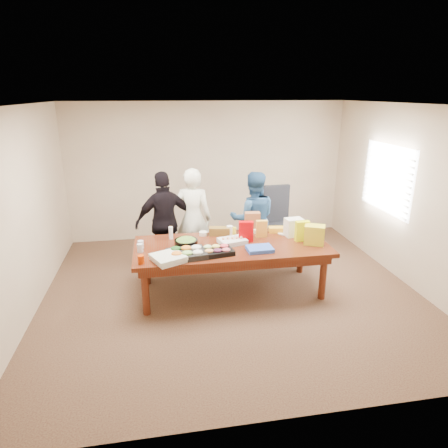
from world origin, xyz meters
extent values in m
cube|color=#47301E|center=(0.00, 0.00, -0.01)|extent=(5.50, 5.00, 0.02)
cube|color=white|center=(0.00, 0.00, 2.71)|extent=(5.50, 5.00, 0.02)
cube|color=beige|center=(0.00, 2.50, 1.35)|extent=(5.50, 0.04, 2.70)
cube|color=beige|center=(0.00, -2.50, 1.35)|extent=(5.50, 0.04, 2.70)
cube|color=beige|center=(-2.75, 0.00, 1.35)|extent=(0.04, 5.00, 2.70)
cube|color=beige|center=(2.75, 0.00, 1.35)|extent=(0.04, 5.00, 2.70)
cube|color=white|center=(2.72, 0.60, 1.50)|extent=(0.03, 1.40, 1.10)
cube|color=beige|center=(2.68, 0.60, 1.50)|extent=(0.04, 1.36, 1.00)
cube|color=#4C1C0F|center=(0.00, 0.00, 0.38)|extent=(2.80, 1.20, 0.75)
cube|color=black|center=(1.06, 1.11, 0.61)|extent=(0.69, 0.69, 1.23)
imported|color=white|center=(-0.46, 1.01, 0.85)|extent=(0.71, 0.57, 1.70)
imported|color=#284F7C|center=(0.55, 0.92, 0.81)|extent=(0.86, 0.71, 1.63)
imported|color=black|center=(-0.93, 0.96, 0.84)|extent=(1.05, 0.61, 1.67)
cube|color=black|center=(-0.68, -0.33, 0.79)|extent=(0.55, 0.46, 0.08)
cube|color=black|center=(-0.26, -0.29, 0.78)|extent=(0.47, 0.40, 0.06)
cube|color=silver|center=(0.02, 0.05, 0.78)|extent=(0.44, 0.37, 0.07)
cylinder|color=black|center=(-0.66, 0.02, 0.80)|extent=(0.37, 0.37, 0.11)
cube|color=blue|center=(0.34, -0.29, 0.78)|extent=(0.36, 0.28, 0.05)
cube|color=#C70005|center=(0.23, 0.09, 0.90)|extent=(0.22, 0.12, 0.31)
cube|color=#E8F80E|center=(1.06, -0.03, 0.90)|extent=(0.21, 0.09, 0.31)
cube|color=gold|center=(0.51, 0.24, 0.88)|extent=(0.17, 0.09, 0.26)
cylinder|color=white|center=(0.05, 0.40, 0.82)|extent=(0.11, 0.11, 0.15)
cylinder|color=gold|center=(0.09, 0.27, 0.83)|extent=(0.07, 0.07, 0.17)
cylinder|color=#603A11|center=(-0.85, 0.43, 0.84)|extent=(0.06, 0.06, 0.18)
cylinder|color=white|center=(-0.86, 0.39, 0.84)|extent=(0.07, 0.07, 0.19)
cube|color=gold|center=(0.80, 0.41, 0.79)|extent=(0.27, 0.18, 0.08)
cube|color=brown|center=(-0.11, 0.42, 0.81)|extent=(0.33, 0.19, 0.13)
cube|color=#9A5B35|center=(0.43, 0.52, 0.90)|extent=(0.25, 0.16, 0.31)
cylinder|color=#A62B00|center=(-1.28, -0.46, 0.81)|extent=(0.09, 0.09, 0.11)
cylinder|color=silver|center=(-1.30, -0.05, 0.81)|extent=(0.10, 0.10, 0.12)
cylinder|color=silver|center=(-1.30, 0.08, 0.81)|extent=(0.10, 0.10, 0.11)
cube|color=silver|center=(-0.92, -0.43, 0.77)|extent=(0.51, 0.51, 0.04)
cube|color=silver|center=(-0.93, -0.45, 0.82)|extent=(0.51, 0.51, 0.04)
cylinder|color=white|center=(0.96, 0.43, 0.76)|extent=(0.26, 0.26, 0.01)
cylinder|color=white|center=(0.92, 0.33, 0.76)|extent=(0.25, 0.25, 0.01)
cylinder|color=beige|center=(0.50, 0.43, 0.78)|extent=(0.19, 0.19, 0.06)
cylinder|color=white|center=(-0.36, 0.46, 0.78)|extent=(0.15, 0.15, 0.05)
cube|color=white|center=(1.01, 0.20, 0.89)|extent=(0.28, 0.22, 0.28)
cube|color=yellow|center=(1.19, -0.18, 0.89)|extent=(0.34, 0.30, 0.28)
camera|label=1|loc=(-1.01, -5.20, 2.85)|focal=31.39mm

